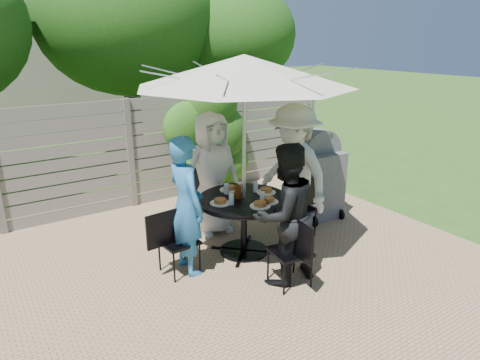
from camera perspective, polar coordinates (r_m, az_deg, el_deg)
backyard_envelope at (r=14.22m, az=-25.01°, el=16.19°), size 60.00×60.00×5.00m
patio_table at (r=5.64m, az=0.52°, el=-4.68°), size 1.21×1.21×0.79m
umbrella at (r=5.20m, az=0.58°, el=14.36°), size 2.67×2.67×2.59m
chair_back at (r=6.51m, az=-4.27°, el=-4.21°), size 0.46×0.65×0.88m
person_back at (r=6.18m, az=-3.79°, el=0.84°), size 0.88×0.58×1.81m
chair_left at (r=5.34m, az=-8.22°, el=-9.78°), size 0.64×0.45×0.86m
person_left at (r=5.14m, az=-7.18°, el=-3.48°), size 0.41×0.63×1.72m
chair_front at (r=5.08m, az=6.71°, el=-11.21°), size 0.47×0.66×0.88m
person_front at (r=4.92m, az=5.97°, el=-4.68°), size 0.82×0.64×1.69m
chair_right at (r=6.31m, az=7.82°, el=-5.19°), size 0.62×0.42×0.86m
person_right at (r=5.97m, az=7.14°, el=0.81°), size 0.73×1.26×1.95m
plate_back at (r=5.83m, az=-1.46°, el=-1.14°), size 0.26×0.26×0.06m
plate_left at (r=5.36m, az=-2.67°, el=-2.93°), size 0.26×0.26×0.06m
plate_front at (r=5.27m, az=2.72°, el=-3.33°), size 0.26×0.26×0.06m
plate_right at (r=5.74m, az=3.50°, el=-1.47°), size 0.26×0.26×0.06m
plate_extra at (r=5.42m, az=3.89°, el=-2.73°), size 0.24×0.24×0.06m
glass_back at (r=5.68m, az=-1.82°, el=-1.18°), size 0.07×0.07×0.14m
glass_left at (r=5.31m, az=-1.16°, el=-2.60°), size 0.07×0.07×0.14m
glass_front at (r=5.39m, az=3.00°, el=-2.32°), size 0.07×0.07×0.14m
glass_right at (r=5.75m, az=2.08°, el=-0.94°), size 0.07×0.07×0.14m
syrup_jug at (r=5.53m, az=-0.28°, el=-1.61°), size 0.09×0.09×0.16m
coffee_cup at (r=5.76m, az=0.12°, el=-1.01°), size 0.08×0.08×0.12m
bbq_grill at (r=6.84m, az=10.34°, el=0.18°), size 0.73×0.57×1.44m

